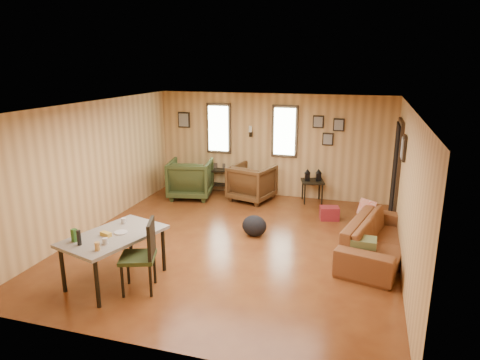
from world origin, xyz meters
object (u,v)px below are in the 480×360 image
object	(u,v)px
sofa	(380,232)
end_table	(220,175)
recliner_brown	(252,181)
dining_table	(113,239)
recliner_green	(190,177)
side_table	(313,180)

from	to	relation	value
sofa	end_table	distance (m)	4.65
sofa	recliner_brown	world-z (taller)	recliner_brown
dining_table	recliner_green	bearing A→B (deg)	114.25
recliner_green	end_table	xyz separation A→B (m)	(0.49, 0.71, -0.10)
recliner_brown	dining_table	xyz separation A→B (m)	(-0.90, -4.23, 0.20)
sofa	recliner_brown	xyz separation A→B (m)	(-2.77, 2.29, 0.03)
side_table	dining_table	distance (m)	5.03
end_table	dining_table	xyz separation A→B (m)	(0.05, -4.75, 0.27)
recliner_brown	side_table	size ratio (longest dim) A/B	1.18
sofa	side_table	distance (m)	2.92
recliner_green	dining_table	distance (m)	4.08
dining_table	recliner_brown	bearing A→B (deg)	94.67
recliner_green	dining_table	bearing A→B (deg)	86.19
sofa	recliner_green	xyz separation A→B (m)	(-4.20, 2.09, 0.07)
recliner_brown	recliner_green	xyz separation A→B (m)	(-1.44, -0.20, 0.04)
recliner_green	dining_table	size ratio (longest dim) A/B	0.62
side_table	dining_table	xyz separation A→B (m)	(-2.25, -4.50, 0.13)
dining_table	end_table	bearing A→B (deg)	107.25
sofa	side_table	size ratio (longest dim) A/B	2.82
recliner_brown	end_table	world-z (taller)	recliner_brown
side_table	dining_table	bearing A→B (deg)	-116.56
recliner_brown	dining_table	distance (m)	4.33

